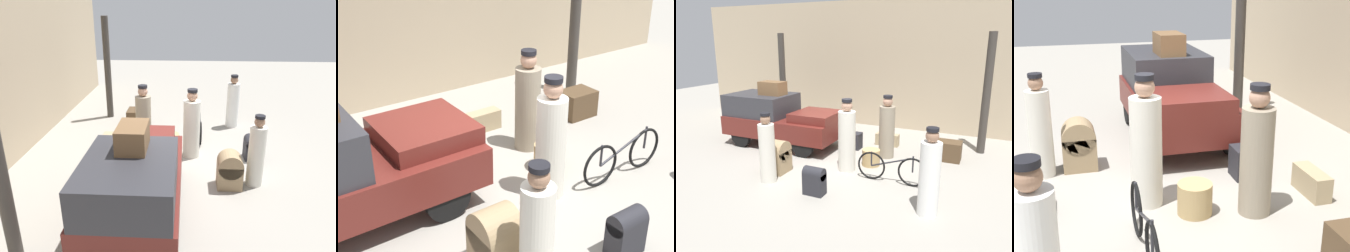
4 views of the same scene
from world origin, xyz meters
TOP-DOWN VIEW (x-y plane):
  - ground_plane at (0.00, 0.00)m, footprint 30.00×30.00m
  - canopy_pillar_right at (3.50, 2.40)m, footprint 0.22×0.22m
  - truck at (-2.19, 0.63)m, footprint 3.49×1.57m
  - bicycle at (1.77, -0.65)m, footprint 1.62×0.04m
  - wicker_basket at (0.98, 0.16)m, footprint 0.46×0.46m
  - porter_standing_middle at (1.15, 0.92)m, footprint 0.42×0.42m
  - conductor_in_dark_uniform at (0.55, -0.38)m, footprint 0.42×0.42m
  - porter_lifting_near_truck at (-0.79, -1.75)m, footprint 0.36×0.36m
  - porter_with_bicycle at (2.79, -1.70)m, footprint 0.38×0.38m
  - trunk_wicker_pale at (-0.93, -1.19)m, footprint 0.46×0.53m
  - suitcase_small_leather at (0.87, 1.91)m, footprint 0.70×0.25m
  - suitcase_black_upright at (2.74, 1.40)m, footprint 0.66×0.50m
  - suitcase_tan_flat at (0.06, 1.21)m, footprint 0.41×0.35m
  - trunk_umber_medium at (0.48, -1.87)m, footprint 0.44×0.27m
  - trunk_on_truck_roof at (-2.36, 0.63)m, footprint 0.74×0.48m

SIDE VIEW (x-z plane):
  - ground_plane at x=0.00m, z-range 0.00..0.00m
  - suitcase_small_leather at x=0.87m, z-range 0.00..0.36m
  - wicker_basket at x=0.98m, z-range 0.00..0.42m
  - suitcase_tan_flat at x=0.06m, z-range 0.00..0.48m
  - suitcase_black_upright at x=2.74m, z-range 0.00..0.52m
  - trunk_umber_medium at x=0.48m, z-range 0.02..0.62m
  - bicycle at x=1.77m, z-range -0.01..0.69m
  - trunk_wicker_pale at x=-0.93m, z-range 0.00..0.81m
  - porter_lifting_near_truck at x=-0.79m, z-range -0.07..1.54m
  - porter_with_bicycle at x=2.79m, z-range -0.07..1.60m
  - porter_standing_middle at x=1.15m, z-range -0.08..1.64m
  - conductor_in_dark_uniform at x=0.55m, z-range -0.08..1.71m
  - truck at x=-2.19m, z-range 0.07..1.60m
  - canopy_pillar_right at x=3.50m, z-range 0.00..3.36m
  - trunk_on_truck_roof at x=-2.36m, z-range 1.53..1.93m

